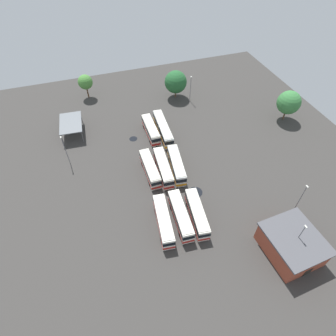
% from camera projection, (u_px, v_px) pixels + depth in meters
% --- Properties ---
extents(ground_plane, '(106.88, 106.88, 0.00)m').
position_uv_depth(ground_plane, '(163.00, 172.00, 68.36)').
color(ground_plane, '#383533').
extents(bus_row0_slot0, '(11.37, 3.82, 3.61)m').
position_uv_depth(bus_row0_slot0, '(197.00, 214.00, 57.81)').
color(bus_row0_slot0, silver).
rests_on(bus_row0_slot0, ground_plane).
extents(bus_row0_slot1, '(11.49, 3.21, 3.61)m').
position_uv_depth(bus_row0_slot1, '(180.00, 215.00, 57.50)').
color(bus_row0_slot1, silver).
rests_on(bus_row0_slot1, ground_plane).
extents(bus_row0_slot2, '(11.63, 3.83, 3.61)m').
position_uv_depth(bus_row0_slot2, '(164.00, 221.00, 56.63)').
color(bus_row0_slot2, silver).
rests_on(bus_row0_slot2, ground_plane).
extents(bus_row1_slot0, '(11.63, 4.02, 3.61)m').
position_uv_depth(bus_row1_slot0, '(176.00, 165.00, 67.45)').
color(bus_row1_slot0, silver).
rests_on(bus_row1_slot0, ground_plane).
extents(bus_row1_slot1, '(11.62, 3.32, 3.61)m').
position_uv_depth(bus_row1_slot1, '(163.00, 168.00, 66.86)').
color(bus_row1_slot1, silver).
rests_on(bus_row1_slot1, ground_plane).
extents(bus_row1_slot2, '(10.93, 2.55, 3.61)m').
position_uv_depth(bus_row1_slot2, '(150.00, 169.00, 66.61)').
color(bus_row1_slot2, silver).
rests_on(bus_row1_slot2, ground_plane).
extents(bus_row2_slot0, '(13.79, 3.22, 3.61)m').
position_uv_depth(bus_row2_slot0, '(163.00, 129.00, 77.02)').
color(bus_row2_slot0, silver).
rests_on(bus_row2_slot0, ground_plane).
extents(bus_row2_slot1, '(10.82, 2.59, 3.61)m').
position_uv_depth(bus_row2_slot1, '(151.00, 130.00, 76.73)').
color(bus_row2_slot1, silver).
rests_on(bus_row2_slot1, ground_plane).
extents(depot_building, '(11.32, 10.14, 5.06)m').
position_uv_depth(depot_building, '(292.00, 244.00, 52.32)').
color(depot_building, '#99422D').
rests_on(depot_building, ground_plane).
extents(maintenance_shelter, '(10.00, 6.50, 3.74)m').
position_uv_depth(maintenance_shelter, '(71.00, 123.00, 76.13)').
color(maintenance_shelter, slate).
rests_on(maintenance_shelter, ground_plane).
extents(lamp_post_by_building, '(0.56, 0.28, 8.73)m').
position_uv_depth(lamp_post_by_building, '(300.00, 198.00, 56.91)').
color(lamp_post_by_building, slate).
rests_on(lamp_post_by_building, ground_plane).
extents(lamp_post_near_entrance, '(0.56, 0.28, 8.68)m').
position_uv_depth(lamp_post_near_entrance, '(65.00, 149.00, 67.04)').
color(lamp_post_near_entrance, slate).
rests_on(lamp_post_near_entrance, ground_plane).
extents(lamp_post_far_corner, '(0.56, 0.28, 8.47)m').
position_uv_depth(lamp_post_far_corner, '(190.00, 88.00, 86.42)').
color(lamp_post_far_corner, slate).
rests_on(lamp_post_far_corner, ground_plane).
extents(lamp_post_mid_lot, '(0.56, 0.28, 8.81)m').
position_uv_depth(lamp_post_mid_lot, '(298.00, 238.00, 50.72)').
color(lamp_post_mid_lot, slate).
rests_on(lamp_post_mid_lot, ground_plane).
extents(tree_west_edge, '(4.56, 4.56, 7.76)m').
position_uv_depth(tree_west_edge, '(85.00, 82.00, 87.30)').
color(tree_west_edge, brown).
rests_on(tree_west_edge, ground_plane).
extents(tree_north_edge, '(7.00, 7.00, 8.89)m').
position_uv_depth(tree_north_edge, '(176.00, 82.00, 87.49)').
color(tree_north_edge, brown).
rests_on(tree_north_edge, ground_plane).
extents(tree_northwest, '(6.66, 6.66, 9.10)m').
position_uv_depth(tree_northwest, '(289.00, 103.00, 78.99)').
color(tree_northwest, brown).
rests_on(tree_northwest, ground_plane).
extents(puddle_centre_drain, '(2.22, 2.22, 0.01)m').
position_uv_depth(puddle_centre_drain, '(133.00, 139.00, 76.97)').
color(puddle_centre_drain, black).
rests_on(puddle_centre_drain, ground_plane).
extents(puddle_near_shelter, '(3.27, 3.27, 0.01)m').
position_uv_depth(puddle_near_shelter, '(195.00, 192.00, 64.09)').
color(puddle_near_shelter, black).
rests_on(puddle_near_shelter, ground_plane).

